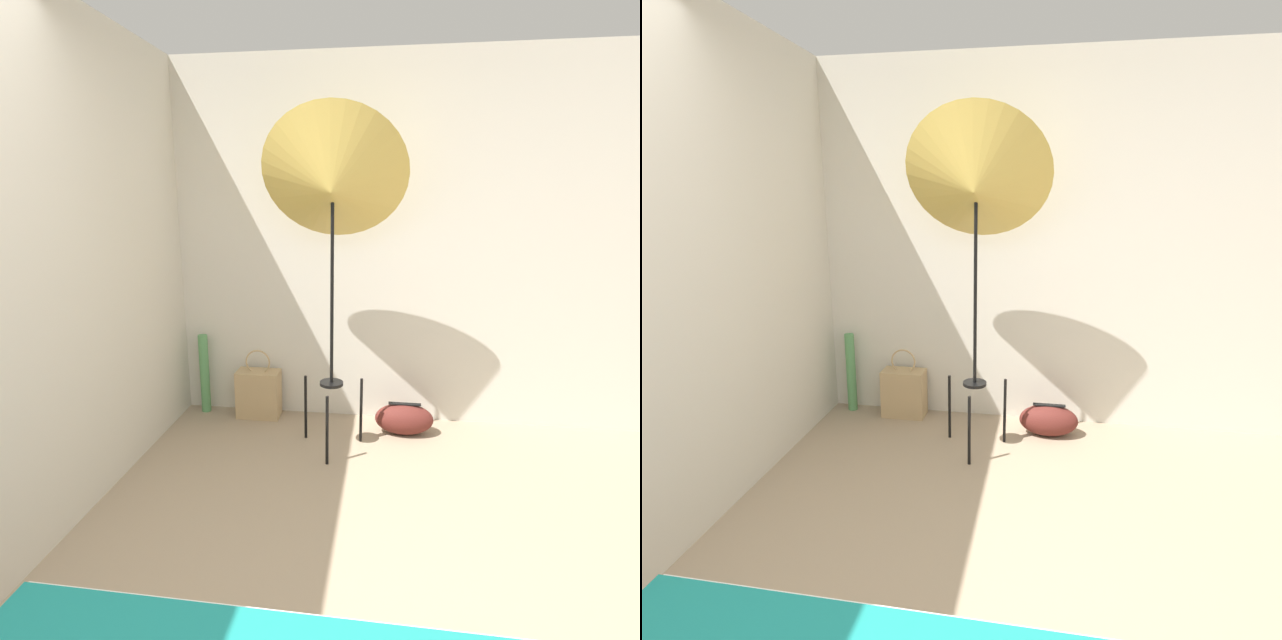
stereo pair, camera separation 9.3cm
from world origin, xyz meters
TOP-DOWN VIEW (x-y plane):
  - wall_back at (0.00, 2.59)m, footprint 8.00×0.05m
  - wall_side_left at (-1.30, 1.00)m, footprint 0.05×8.00m
  - photo_umbrella at (-0.06, 2.03)m, footprint 0.91×0.66m
  - tote_bag at (-0.67, 2.45)m, footprint 0.33×0.18m
  - duffel_bag at (0.43, 2.31)m, footprint 0.41×0.22m
  - paper_roll at (-1.11, 2.48)m, footprint 0.07×0.07m

SIDE VIEW (x-z plane):
  - duffel_bag at x=0.43m, z-range 0.00..0.23m
  - tote_bag at x=-0.67m, z-range -0.08..0.45m
  - paper_roll at x=-1.11m, z-range 0.00..0.62m
  - wall_back at x=0.00m, z-range 0.00..2.60m
  - wall_side_left at x=-1.30m, z-range 0.00..2.60m
  - photo_umbrella at x=-0.06m, z-range 0.63..2.81m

